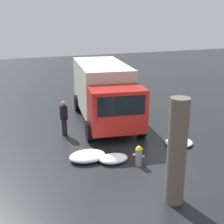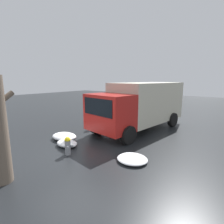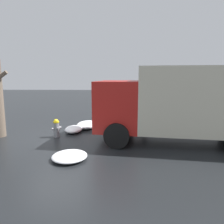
% 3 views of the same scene
% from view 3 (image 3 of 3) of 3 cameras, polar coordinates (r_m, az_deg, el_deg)
% --- Properties ---
extents(ground_plane, '(60.00, 60.00, 0.00)m').
position_cam_3_polar(ground_plane, '(9.42, -14.25, -6.32)').
color(ground_plane, black).
extents(fire_hydrant, '(0.38, 0.38, 0.76)m').
position_cam_3_polar(fire_hydrant, '(9.32, -14.33, -4.02)').
color(fire_hydrant, gray).
rests_on(fire_hydrant, ground_plane).
extents(delivery_truck, '(6.89, 3.35, 2.84)m').
position_cam_3_polar(delivery_truck, '(8.64, 19.53, 2.60)').
color(delivery_truck, red).
rests_on(delivery_truck, ground_plane).
extents(pedestrian, '(0.35, 0.35, 1.60)m').
position_cam_3_polar(pedestrian, '(10.78, 8.62, 0.60)').
color(pedestrian, '#23232D').
rests_on(pedestrian, ground_plane).
extents(snow_pile_by_hydrant, '(0.77, 1.10, 0.28)m').
position_cam_3_polar(snow_pile_by_hydrant, '(9.97, -10.00, -4.46)').
color(snow_pile_by_hydrant, white).
rests_on(snow_pile_by_hydrant, ground_plane).
extents(snow_pile_curbside, '(1.07, 1.18, 0.19)m').
position_cam_3_polar(snow_pile_curbside, '(6.91, -11.02, -11.24)').
color(snow_pile_curbside, white).
rests_on(snow_pile_curbside, ground_plane).
extents(snow_pile_by_tree, '(1.04, 1.40, 0.32)m').
position_cam_3_polar(snow_pile_by_tree, '(10.70, -6.38, -3.30)').
color(snow_pile_by_tree, white).
rests_on(snow_pile_by_tree, ground_plane).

